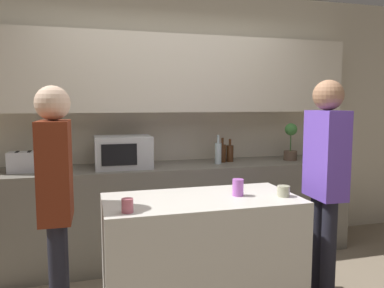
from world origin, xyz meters
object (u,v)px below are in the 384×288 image
Objects in this scene: potted_plant at (291,142)px; microwave at (123,152)px; bottle_0 at (218,153)px; cup_2 at (127,206)px; toaster at (24,162)px; bottle_1 at (222,153)px; cup_0 at (238,187)px; cup_1 at (283,191)px; person_left at (325,172)px; bottle_2 at (230,153)px; person_center at (56,192)px.

microwave is at bearing -179.95° from potted_plant.
bottle_0 is 3.44× the size of cup_2.
bottle_1 is (1.88, 0.07, 0.01)m from toaster.
cup_2 is (-0.80, -0.21, -0.02)m from cup_0.
cup_1 is (0.30, -0.10, -0.02)m from cup_0.
toaster is 2.53m from person_left.
toaster reaches higher than cup_1.
bottle_1 is at bearing 89.43° from cup_1.
microwave is at bearing 85.90° from cup_2.
cup_2 is (-0.09, -1.32, -0.16)m from microwave.
potted_plant reaches higher than bottle_1.
toaster is at bearing -177.71° from bottle_2.
bottle_0 is (-0.83, -0.03, -0.09)m from potted_plant.
potted_plant is 1.66× the size of bottle_2.
toaster is 1.93m from cup_0.
potted_plant is 1.56× the size of bottle_1.
toaster is 0.16× the size of person_center.
bottle_0 is 1.11m from cup_0.
toaster is 2.23m from cup_1.
microwave is 1.59m from cup_1.
microwave is at bearing 155.51° from person_center.
bottle_2 is (0.17, 0.11, -0.02)m from bottle_0.
microwave is 1.79× the size of bottle_0.
bottle_1 is 1.29m from cup_1.
cup_2 is (-1.11, -1.39, -0.10)m from bottle_1.
cup_1 is at bearing 103.69° from person_left.
toaster is 1.89m from bottle_1.
potted_plant is at bearing 1.88° from bottle_0.
person_left reaches higher than bottle_0.
bottle_0 is 0.20m from bottle_2.
toaster is 2.63m from potted_plant.
potted_plant is 0.24× the size of person_center.
cup_2 reaches higher than cup_1.
microwave is 0.87m from toaster.
toaster is 0.89× the size of bottle_0.
bottle_2 is at bearing 49.33° from cup_2.
microwave is 6.15× the size of cup_2.
cup_2 is 0.05× the size of person_center.
bottle_0 reaches higher than toaster.
cup_1 is (-0.76, -1.22, -0.21)m from potted_plant.
person_left is 1.91m from person_center.
bottle_0 is 1.20m from cup_1.
microwave is 1.20m from person_center.
cup_0 reaches higher than cup_2.
potted_plant is at bearing -6.81° from bottle_2.
cup_1 is (0.07, -1.19, -0.12)m from bottle_0.
bottle_2 reaches higher than cup_1.
person_center is at bearing -72.02° from toaster.
microwave reaches higher than cup_1.
cup_2 is at bearing -94.10° from microwave.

